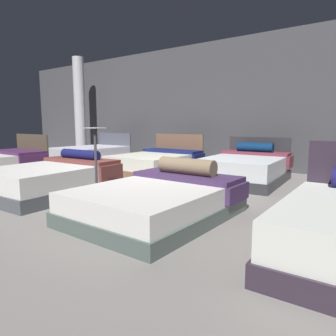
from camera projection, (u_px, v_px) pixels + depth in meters
ground_plane at (144, 192)px, 5.58m from camera, size 18.00×18.00×0.02m
showroom_back_wall at (231, 104)px, 8.38m from camera, size 18.00×0.06×3.50m
bed_1 at (52, 179)px, 5.31m from camera, size 1.66×2.07×0.73m
bed_2 at (159, 200)px, 4.00m from camera, size 1.70×2.17×0.72m
bed_4 at (89, 156)px, 9.05m from camera, size 1.57×2.16×0.93m
bed_5 at (157, 163)px, 7.73m from camera, size 1.72×2.18×0.94m
bed_6 at (245, 168)px, 6.45m from camera, size 1.66×2.17×0.91m
price_sign at (96, 175)px, 4.60m from camera, size 0.28×0.24×1.16m
support_pillar at (80, 109)px, 10.72m from camera, size 0.38×0.38×3.50m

